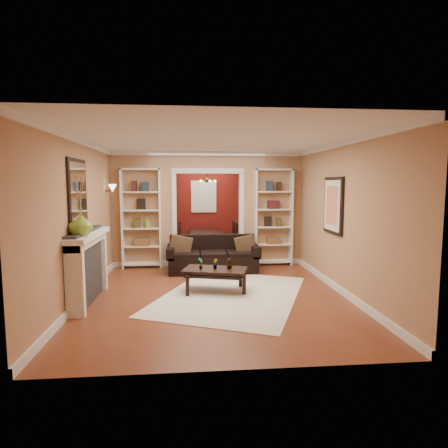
{
  "coord_description": "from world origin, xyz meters",
  "views": [
    {
      "loc": [
        -0.43,
        -7.72,
        1.96
      ],
      "look_at": [
        0.2,
        -0.8,
        1.2
      ],
      "focal_mm": 30.0,
      "sensor_mm": 36.0,
      "label": 1
    }
  ],
  "objects": [
    {
      "name": "partition_wall",
      "position": [
        0.0,
        1.2,
        1.35
      ],
      "size": [
        4.5,
        0.15,
        2.7
      ],
      "primitive_type": "cube",
      "color": "tan",
      "rests_on": "floor"
    },
    {
      "name": "mirror",
      "position": [
        -2.23,
        -1.5,
        1.8
      ],
      "size": [
        0.03,
        0.95,
        1.1
      ],
      "primitive_type": "cube",
      "color": "silver",
      "rests_on": "wall_left"
    },
    {
      "name": "bookshelf_right",
      "position": [
        1.55,
        1.03,
        1.15
      ],
      "size": [
        0.9,
        0.3,
        2.3
      ],
      "primitive_type": "cube",
      "color": "white",
      "rests_on": "floor"
    },
    {
      "name": "wall_sconce",
      "position": [
        -2.15,
        0.55,
        1.83
      ],
      "size": [
        0.18,
        0.18,
        0.22
      ],
      "primitive_type": "cube",
      "color": "#FFE0A5",
      "rests_on": "wall_left"
    },
    {
      "name": "dining_chair_ne",
      "position": [
        0.61,
        2.54,
        0.45
      ],
      "size": [
        0.57,
        0.57,
        0.9
      ],
      "primitive_type": "cube",
      "rotation": [
        0.0,
        0.0,
        -1.92
      ],
      "color": "black",
      "rests_on": "floor"
    },
    {
      "name": "red_back_panel",
      "position": [
        0.0,
        3.97,
        1.32
      ],
      "size": [
        4.44,
        0.04,
        2.64
      ],
      "primitive_type": "cube",
      "color": "maroon",
      "rests_on": "floor"
    },
    {
      "name": "plant_center",
      "position": [
        0.01,
        -1.11,
        0.51
      ],
      "size": [
        0.09,
        0.11,
        0.18
      ],
      "primitive_type": "imported",
      "rotation": [
        0.0,
        0.0,
        1.67
      ],
      "color": "#336626",
      "rests_on": "coffee_table"
    },
    {
      "name": "dining_chair_se",
      "position": [
        0.61,
        3.14,
        0.44
      ],
      "size": [
        0.57,
        0.57,
        0.88
      ],
      "primitive_type": "cube",
      "rotation": [
        0.0,
        0.0,
        -1.99
      ],
      "color": "black",
      "rests_on": "floor"
    },
    {
      "name": "plant_right",
      "position": [
        0.27,
        -1.11,
        0.52
      ],
      "size": [
        0.13,
        0.13,
        0.2
      ],
      "primitive_type": "imported",
      "rotation": [
        0.0,
        0.0,
        4.55
      ],
      "color": "#336626",
      "rests_on": "coffee_table"
    },
    {
      "name": "floor",
      "position": [
        0.0,
        0.0,
        0.0
      ],
      "size": [
        8.0,
        8.0,
        0.0
      ],
      "primitive_type": "plane",
      "color": "brown",
      "rests_on": "ground"
    },
    {
      "name": "area_rug",
      "position": [
        0.28,
        -1.35,
        0.01
      ],
      "size": [
        3.25,
        3.72,
        0.01
      ],
      "primitive_type": "cube",
      "rotation": [
        0.0,
        0.0,
        -0.4
      ],
      "color": "silver",
      "rests_on": "floor"
    },
    {
      "name": "framed_art",
      "position": [
        2.21,
        -1.0,
        1.55
      ],
      "size": [
        0.04,
        0.85,
        1.05
      ],
      "primitive_type": "cube",
      "color": "black",
      "rests_on": "wall_right"
    },
    {
      "name": "dining_window",
      "position": [
        0.0,
        3.93,
        1.55
      ],
      "size": [
        0.78,
        0.03,
        0.98
      ],
      "primitive_type": "cube",
      "color": "#8CA5CC",
      "rests_on": "wall_back"
    },
    {
      "name": "dining_chair_nw",
      "position": [
        -0.49,
        2.54,
        0.42
      ],
      "size": [
        0.48,
        0.48,
        0.84
      ],
      "primitive_type": "cube",
      "rotation": [
        0.0,
        0.0,
        1.39
      ],
      "color": "black",
      "rests_on": "floor"
    },
    {
      "name": "wall_front",
      "position": [
        0.0,
        -4.0,
        1.35
      ],
      "size": [
        8.0,
        0.0,
        8.0
      ],
      "primitive_type": "plane",
      "rotation": [
        -1.57,
        0.0,
        0.0
      ],
      "color": "tan",
      "rests_on": "ground"
    },
    {
      "name": "bookshelf_left",
      "position": [
        -1.55,
        1.03,
        1.15
      ],
      "size": [
        0.9,
        0.3,
        2.3
      ],
      "primitive_type": "cube",
      "color": "white",
      "rests_on": "floor"
    },
    {
      "name": "ceiling",
      "position": [
        0.0,
        0.0,
        2.7
      ],
      "size": [
        8.0,
        8.0,
        0.0
      ],
      "primitive_type": "plane",
      "rotation": [
        3.14,
        0.0,
        0.0
      ],
      "color": "white",
      "rests_on": "ground"
    },
    {
      "name": "fireplace",
      "position": [
        -2.09,
        -1.5,
        0.58
      ],
      "size": [
        0.32,
        1.7,
        1.16
      ],
      "primitive_type": "cube",
      "color": "white",
      "rests_on": "floor"
    },
    {
      "name": "wall_left",
      "position": [
        -2.25,
        0.0,
        1.35
      ],
      "size": [
        0.0,
        8.0,
        8.0
      ],
      "primitive_type": "plane",
      "rotation": [
        1.57,
        0.0,
        1.57
      ],
      "color": "tan",
      "rests_on": "ground"
    },
    {
      "name": "dining_table",
      "position": [
        0.06,
        2.84,
        0.3
      ],
      "size": [
        1.71,
        0.96,
        0.6
      ],
      "primitive_type": "imported",
      "rotation": [
        0.0,
        0.0,
        1.57
      ],
      "color": "black",
      "rests_on": "floor"
    },
    {
      "name": "sofa",
      "position": [
        0.07,
        0.45,
        0.4
      ],
      "size": [
        2.03,
        0.87,
        0.79
      ],
      "primitive_type": "cube",
      "color": "black",
      "rests_on": "floor"
    },
    {
      "name": "vase",
      "position": [
        -2.09,
        -1.91,
        1.35
      ],
      "size": [
        0.37,
        0.37,
        0.37
      ],
      "primitive_type": "imported",
      "rotation": [
        0.0,
        0.0,
        -0.03
      ],
      "color": "olive",
      "rests_on": "fireplace"
    },
    {
      "name": "wall_right",
      "position": [
        2.25,
        0.0,
        1.35
      ],
      "size": [
        0.0,
        8.0,
        8.0
      ],
      "primitive_type": "plane",
      "rotation": [
        1.57,
        0.0,
        -1.57
      ],
      "color": "tan",
      "rests_on": "ground"
    },
    {
      "name": "chandelier",
      "position": [
        0.0,
        2.7,
        2.02
      ],
      "size": [
        0.5,
        0.5,
        0.3
      ],
      "primitive_type": "cube",
      "color": "#3A2D1A",
      "rests_on": "ceiling"
    },
    {
      "name": "dining_chair_sw",
      "position": [
        -0.49,
        3.14,
        0.44
      ],
      "size": [
        0.45,
        0.45,
        0.88
      ],
      "primitive_type": "cube",
      "rotation": [
        0.0,
        0.0,
        1.54
      ],
      "color": "black",
      "rests_on": "floor"
    },
    {
      "name": "plant_left",
      "position": [
        -0.25,
        -1.11,
        0.53
      ],
      "size": [
        0.12,
        0.13,
        0.21
      ],
      "primitive_type": "imported",
      "rotation": [
        0.0,
        0.0,
        1.05
      ],
      "color": "#336626",
      "rests_on": "coffee_table"
    },
    {
      "name": "pillow_left",
      "position": [
        -0.65,
        0.43,
        0.62
      ],
      "size": [
        0.47,
        0.15,
        0.47
      ],
      "primitive_type": "cube",
      "rotation": [
        0.0,
        0.0,
        0.04
      ],
      "color": "brown",
      "rests_on": "sofa"
    },
    {
      "name": "wall_back",
      "position": [
        0.0,
        4.0,
        1.35
      ],
      "size": [
        8.0,
        0.0,
        8.0
      ],
      "primitive_type": "plane",
      "rotation": [
        1.57,
        0.0,
        0.0
      ],
      "color": "tan",
      "rests_on": "ground"
    },
    {
      "name": "pillow_right",
      "position": [
        0.79,
        0.43,
        0.6
      ],
      "size": [
        0.44,
        0.14,
        0.43
      ],
      "primitive_type": "cube",
      "rotation": [
        0.0,
        0.0,
        -0.05
      ],
      "color": "brown",
      "rests_on": "sofa"
    },
    {
      "name": "coffee_table",
      "position": [
        0.01,
        -1.11,
        0.21
      ],
      "size": [
        1.23,
        0.88,
        0.42
      ],
      "primitive_type": "cube",
      "rotation": [
        0.0,
        0.0,
        -0.27
      ],
      "color": "black",
      "rests_on": "floor"
    }
  ]
}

